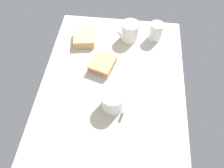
{
  "coord_description": "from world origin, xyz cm",
  "views": [
    {
      "loc": [
        48.03,
        5.45,
        81.04
      ],
      "look_at": [
        0.0,
        0.0,
        5.0
      ],
      "focal_mm": 33.57,
      "sensor_mm": 36.0,
      "label": 1
    }
  ],
  "objects_px": {
    "coffee_mug_black": "(130,31)",
    "coffee_mug_milky": "(113,101)",
    "sandwich_main": "(103,64)",
    "sandwich_side": "(84,38)",
    "glass_of_milk": "(156,32)"
  },
  "relations": [
    {
      "from": "coffee_mug_black",
      "to": "sandwich_side",
      "type": "distance_m",
      "value": 0.23
    },
    {
      "from": "coffee_mug_black",
      "to": "coffee_mug_milky",
      "type": "relative_size",
      "value": 0.89
    },
    {
      "from": "coffee_mug_black",
      "to": "coffee_mug_milky",
      "type": "height_order",
      "value": "coffee_mug_black"
    },
    {
      "from": "sandwich_main",
      "to": "glass_of_milk",
      "type": "bearing_deg",
      "value": 132.09
    },
    {
      "from": "coffee_mug_milky",
      "to": "sandwich_main",
      "type": "xyz_separation_m",
      "value": [
        -0.2,
        -0.07,
        -0.03
      ]
    },
    {
      "from": "coffee_mug_black",
      "to": "coffee_mug_milky",
      "type": "distance_m",
      "value": 0.4
    },
    {
      "from": "coffee_mug_milky",
      "to": "sandwich_side",
      "type": "xyz_separation_m",
      "value": [
        -0.35,
        -0.18,
        -0.03
      ]
    },
    {
      "from": "coffee_mug_black",
      "to": "glass_of_milk",
      "type": "relative_size",
      "value": 1.12
    },
    {
      "from": "coffee_mug_black",
      "to": "sandwich_main",
      "type": "height_order",
      "value": "coffee_mug_black"
    },
    {
      "from": "coffee_mug_milky",
      "to": "glass_of_milk",
      "type": "height_order",
      "value": "glass_of_milk"
    },
    {
      "from": "coffee_mug_milky",
      "to": "glass_of_milk",
      "type": "bearing_deg",
      "value": 157.42
    },
    {
      "from": "sandwich_main",
      "to": "sandwich_side",
      "type": "xyz_separation_m",
      "value": [
        -0.16,
        -0.11,
        -0.0
      ]
    },
    {
      "from": "sandwich_side",
      "to": "coffee_mug_black",
      "type": "bearing_deg",
      "value": 101.05
    },
    {
      "from": "coffee_mug_milky",
      "to": "glass_of_milk",
      "type": "distance_m",
      "value": 0.45
    },
    {
      "from": "glass_of_milk",
      "to": "sandwich_side",
      "type": "bearing_deg",
      "value": -80.32
    }
  ]
}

